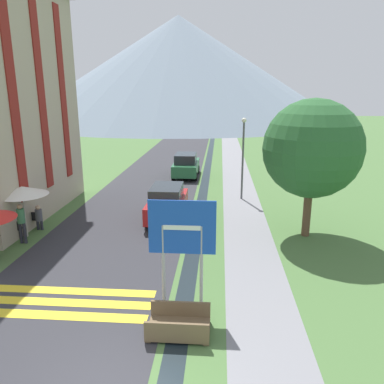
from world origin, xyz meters
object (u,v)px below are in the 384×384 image
tree_by_path (312,149)px  parked_car_far (186,165)px  footbridge (179,326)px  cafe_chair_far_right (35,218)px  road_sign (182,238)px  parked_car_near (167,203)px  person_standing_terrace (21,221)px  cafe_chair_middle (16,228)px  cafe_umbrella_middle_white (22,191)px  streetlamp (243,151)px  person_seated_near (39,216)px

tree_by_path → parked_car_far: bearing=119.0°
footbridge → cafe_chair_far_right: (-7.76, 7.57, 0.29)m
road_sign → cafe_chair_far_right: bearing=140.6°
parked_car_near → person_standing_terrace: (-5.84, -3.55, 0.13)m
cafe_chair_middle → cafe_umbrella_middle_white: bearing=11.2°
footbridge → cafe_chair_middle: bearing=142.0°
person_standing_terrace → parked_car_far: bearing=66.7°
streetlamp → cafe_umbrella_middle_white: bearing=-145.2°
person_standing_terrace → footbridge: bearing=-37.8°
cafe_chair_far_right → cafe_chair_middle: size_ratio=1.00×
streetlamp → tree_by_path: size_ratio=0.80×
tree_by_path → streetlamp: bearing=113.7°
road_sign → parked_car_far: bearing=94.8°
person_standing_terrace → person_seated_near: person_standing_terrace is taller
person_standing_terrace → person_seated_near: 1.70m
person_standing_terrace → tree_by_path: 12.96m
road_sign → streetlamp: size_ratio=0.70×
cafe_chair_middle → person_standing_terrace: 0.91m
parked_car_near → cafe_chair_middle: parked_car_near is taller
parked_car_near → cafe_chair_middle: (-6.42, -3.06, -0.40)m
parked_car_near → streetlamp: size_ratio=0.84×
person_seated_near → cafe_chair_far_right: bearing=150.4°
road_sign → footbridge: (0.01, -1.21, -2.09)m
person_seated_near → parked_car_far: bearing=63.7°
tree_by_path → parked_car_near: bearing=165.6°
cafe_chair_far_right → cafe_chair_middle: (-0.25, -1.32, 0.00)m
road_sign → cafe_chair_far_right: 10.19m
footbridge → tree_by_path: tree_by_path is taller
footbridge → streetlamp: size_ratio=0.35×
person_standing_terrace → tree_by_path: bearing=8.4°
footbridge → streetlamp: 14.04m
streetlamp → tree_by_path: tree_by_path is taller
person_seated_near → road_sign: bearing=-39.7°
cafe_umbrella_middle_white → footbridge: bearing=-40.4°
cafe_chair_far_right → streetlamp: streetlamp is taller
road_sign → tree_by_path: bearing=51.8°
footbridge → tree_by_path: size_ratio=0.28×
footbridge → parked_car_far: bearing=94.6°
cafe_chair_far_right → tree_by_path: 13.27m
person_standing_terrace → cafe_umbrella_middle_white: bearing=106.5°
person_seated_near → tree_by_path: size_ratio=0.20×
streetlamp → parked_car_far: bearing=123.9°
streetlamp → road_sign: bearing=-101.2°
parked_car_near → cafe_umbrella_middle_white: bearing=-155.4°
cafe_chair_far_right → person_seated_near: (0.26, -0.15, 0.16)m
road_sign → cafe_chair_middle: road_sign is taller
streetlamp → parked_car_near: bearing=-133.5°
cafe_umbrella_middle_white → tree_by_path: 12.88m
footbridge → cafe_umbrella_middle_white: (-7.67, 6.54, 1.94)m
footbridge → parked_car_near: size_ratio=0.41×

